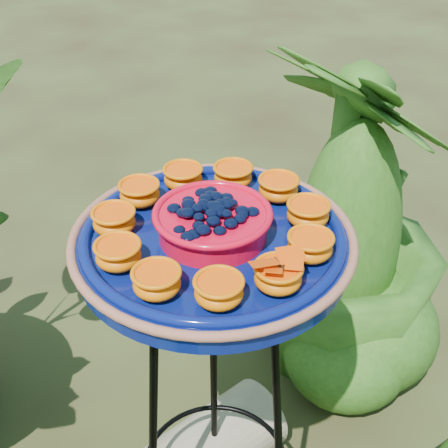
{
  "coord_description": "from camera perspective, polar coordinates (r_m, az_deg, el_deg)",
  "views": [
    {
      "loc": [
        -0.2,
        -0.66,
        1.46
      ],
      "look_at": [
        0.14,
        0.05,
        0.91
      ],
      "focal_mm": 50.0,
      "sensor_mm": 36.0,
      "label": 1
    }
  ],
  "objects": [
    {
      "name": "feeder_dish",
      "position": [
        0.97,
        -1.03,
        -1.15
      ],
      "size": [
        0.57,
        0.57,
        0.1
      ],
      "rotation": [
        0.0,
        0.0,
        -0.41
      ],
      "color": "#071257",
      "rests_on": "tripod_stand"
    },
    {
      "name": "shrub_back_right",
      "position": [
        1.73,
        11.42,
        0.23
      ],
      "size": [
        0.65,
        0.65,
        0.99
      ],
      "primitive_type": "imported",
      "rotation": [
        0.0,
        0.0,
        1.77
      ],
      "color": "#264D14",
      "rests_on": "ground"
    },
    {
      "name": "tripod_stand",
      "position": [
        1.23,
        -0.85,
        -15.34
      ],
      "size": [
        0.4,
        0.4,
        0.85
      ],
      "rotation": [
        0.0,
        0.0,
        -0.41
      ],
      "color": "black",
      "rests_on": "ground"
    }
  ]
}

